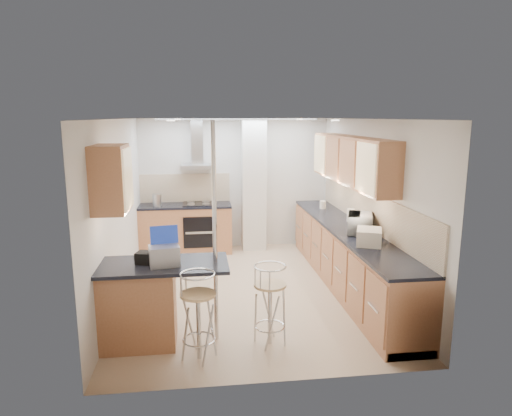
{
  "coord_description": "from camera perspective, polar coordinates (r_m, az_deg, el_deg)",
  "views": [
    {
      "loc": [
        -0.7,
        -6.35,
        2.54
      ],
      "look_at": [
        0.14,
        0.2,
        1.2
      ],
      "focal_mm": 32.0,
      "sensor_mm": 36.0,
      "label": 1
    }
  ],
  "objects": [
    {
      "name": "ground",
      "position": [
        6.88,
        -0.97,
        -10.24
      ],
      "size": [
        4.8,
        4.8,
        0.0
      ],
      "primitive_type": "plane",
      "color": "#CFAF8A",
      "rests_on": "ground"
    },
    {
      "name": "bread_bin",
      "position": [
        6.02,
        13.94,
        -3.52
      ],
      "size": [
        0.42,
        0.47,
        0.2
      ],
      "primitive_type": "cube",
      "rotation": [
        0.0,
        0.0,
        -0.37
      ],
      "color": "silver",
      "rests_on": "right_counter"
    },
    {
      "name": "bar_stool_end",
      "position": [
        5.21,
        1.75,
        -12.0
      ],
      "size": [
        0.54,
        0.54,
        0.94
      ],
      "primitive_type": null,
      "rotation": [
        0.0,
        0.0,
        0.77
      ],
      "color": "#DEB177",
      "rests_on": "ground"
    },
    {
      "name": "back_counter",
      "position": [
        8.71,
        -8.76,
        -2.52
      ],
      "size": [
        1.7,
        0.63,
        0.92
      ],
      "color": "#A76842",
      "rests_on": "ground"
    },
    {
      "name": "laptop",
      "position": [
        5.08,
        -11.4,
        -5.87
      ],
      "size": [
        0.35,
        0.29,
        0.22
      ],
      "primitive_type": "cube",
      "rotation": [
        0.0,
        0.0,
        0.18
      ],
      "color": "gray",
      "rests_on": "peninsula"
    },
    {
      "name": "peninsula",
      "position": [
        5.34,
        -11.54,
        -11.57
      ],
      "size": [
        1.47,
        0.72,
        0.94
      ],
      "color": "#A76842",
      "rests_on": "ground"
    },
    {
      "name": "jar_b",
      "position": [
        8.2,
        8.36,
        0.4
      ],
      "size": [
        0.14,
        0.14,
        0.14
      ],
      "primitive_type": "cylinder",
      "rotation": [
        0.0,
        0.0,
        0.4
      ],
      "color": "silver",
      "rests_on": "right_counter"
    },
    {
      "name": "right_counter",
      "position": [
        7.04,
        11.31,
        -5.98
      ],
      "size": [
        0.63,
        4.4,
        0.92
      ],
      "color": "#A76842",
      "rests_on": "ground"
    },
    {
      "name": "bar_stool_near",
      "position": [
        4.95,
        -7.21,
        -13.25
      ],
      "size": [
        0.46,
        0.46,
        0.96
      ],
      "primitive_type": null,
      "rotation": [
        0.0,
        0.0,
        -0.19
      ],
      "color": "#DEB177",
      "rests_on": "ground"
    },
    {
      "name": "microwave",
      "position": [
        6.56,
        12.92,
        -1.91
      ],
      "size": [
        0.49,
        0.59,
        0.28
      ],
      "primitive_type": "imported",
      "rotation": [
        0.0,
        0.0,
        1.21
      ],
      "color": "silver",
      "rests_on": "right_counter"
    },
    {
      "name": "jar_d",
      "position": [
        6.05,
        13.75,
        -3.81
      ],
      "size": [
        0.12,
        0.12,
        0.13
      ],
      "primitive_type": "cylinder",
      "rotation": [
        0.0,
        0.0,
        0.23
      ],
      "color": "silver",
      "rests_on": "right_counter"
    },
    {
      "name": "kettle",
      "position": [
        8.54,
        -12.27,
        0.99
      ],
      "size": [
        0.16,
        0.16,
        0.22
      ],
      "primitive_type": "cylinder",
      "color": "#AEB0B3",
      "rests_on": "back_counter"
    },
    {
      "name": "jar_c",
      "position": [
        6.83,
        13.36,
        -1.72
      ],
      "size": [
        0.17,
        0.17,
        0.21
      ],
      "primitive_type": "cylinder",
      "rotation": [
        0.0,
        0.0,
        -0.22
      ],
      "color": "#BBB895",
      "rests_on": "right_counter"
    },
    {
      "name": "bag",
      "position": [
        5.21,
        -13.45,
        -6.05
      ],
      "size": [
        0.27,
        0.23,
        0.13
      ],
      "primitive_type": "cube",
      "rotation": [
        0.0,
        0.0,
        -0.3
      ],
      "color": "black",
      "rests_on": "peninsula"
    },
    {
      "name": "jar_a",
      "position": [
        7.26,
        11.76,
        -0.9
      ],
      "size": [
        0.12,
        0.12,
        0.2
      ],
      "primitive_type": "cylinder",
      "rotation": [
        0.0,
        0.0,
        0.02
      ],
      "color": "silver",
      "rests_on": "right_counter"
    },
    {
      "name": "room_shell",
      "position": [
        6.88,
        1.32,
        3.08
      ],
      "size": [
        3.64,
        4.84,
        2.51
      ],
      "color": "silver",
      "rests_on": "ground"
    }
  ]
}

